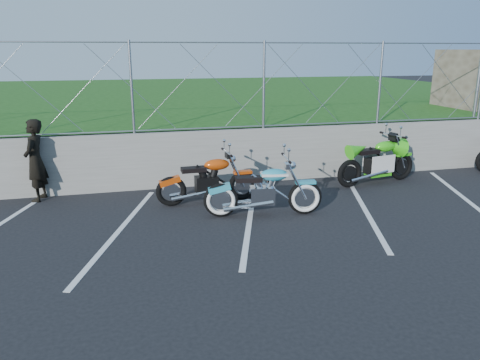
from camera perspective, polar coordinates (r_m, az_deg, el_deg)
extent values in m
plane|color=black|center=(8.04, 3.08, -7.08)|extent=(90.00, 90.00, 0.00)
cube|color=slate|center=(11.08, -2.16, 2.85)|extent=(30.00, 0.22, 1.30)
cube|color=#1A4713|center=(20.84, -7.90, 8.73)|extent=(30.00, 20.00, 1.30)
cylinder|color=gray|center=(10.81, -2.30, 16.41)|extent=(28.00, 0.03, 0.03)
cylinder|color=gray|center=(10.95, -2.19, 6.42)|extent=(28.00, 0.03, 0.03)
cube|color=silver|center=(8.66, -14.40, -5.85)|extent=(1.49, 4.31, 0.01)
cube|color=silver|center=(8.93, 1.21, -4.66)|extent=(1.49, 4.31, 0.01)
cube|color=silver|center=(9.80, 14.90, -3.33)|extent=(1.49, 4.31, 0.01)
cube|color=silver|center=(11.13, 25.82, -2.13)|extent=(1.49, 4.31, 0.01)
torus|color=black|center=(8.91, -2.36, -2.47)|extent=(0.67, 0.21, 0.67)
torus|color=black|center=(9.14, 7.91, -2.13)|extent=(0.67, 0.21, 0.67)
cube|color=silver|center=(8.97, 2.72, -1.89)|extent=(0.50, 0.35, 0.34)
ellipsoid|color=teal|center=(8.89, 4.17, 0.64)|extent=(0.56, 0.32, 0.23)
cube|color=black|center=(8.84, 1.07, 0.12)|extent=(0.53, 0.31, 0.09)
cube|color=teal|center=(9.06, 7.99, -0.25)|extent=(0.40, 0.20, 0.06)
cylinder|color=silver|center=(8.85, 5.65, 2.68)|extent=(0.13, 0.72, 0.03)
torus|color=black|center=(9.62, -8.39, -1.38)|extent=(0.63, 0.14, 0.63)
torus|color=black|center=(9.92, 0.32, -0.68)|extent=(0.63, 0.14, 0.63)
cube|color=black|center=(9.71, -4.09, -0.52)|extent=(0.48, 0.30, 0.34)
ellipsoid|color=#C0400B|center=(9.66, -2.85, 1.89)|extent=(0.54, 0.27, 0.23)
cube|color=black|center=(9.58, -5.67, 1.28)|extent=(0.52, 0.26, 0.09)
cube|color=#C0400B|center=(9.84, 0.32, 0.96)|extent=(0.39, 0.17, 0.06)
cylinder|color=silver|center=(9.65, -1.62, 3.39)|extent=(0.06, 0.73, 0.03)
torus|color=black|center=(11.11, 13.21, 0.78)|extent=(0.67, 0.24, 0.66)
torus|color=black|center=(12.12, 19.09, 1.55)|extent=(0.67, 0.24, 0.66)
cube|color=black|center=(11.56, 16.23, 1.70)|extent=(0.56, 0.40, 0.38)
ellipsoid|color=#36C418|center=(11.63, 17.31, 3.93)|extent=(0.62, 0.38, 0.26)
cube|color=black|center=(11.30, 15.27, 3.36)|extent=(0.59, 0.36, 0.10)
cube|color=#36C418|center=(12.05, 19.22, 2.98)|extent=(0.44, 0.24, 0.07)
cylinder|color=silver|center=(11.71, 18.11, 5.22)|extent=(0.18, 0.79, 0.03)
imported|color=black|center=(10.66, -23.69, 2.20)|extent=(0.54, 0.70, 1.73)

